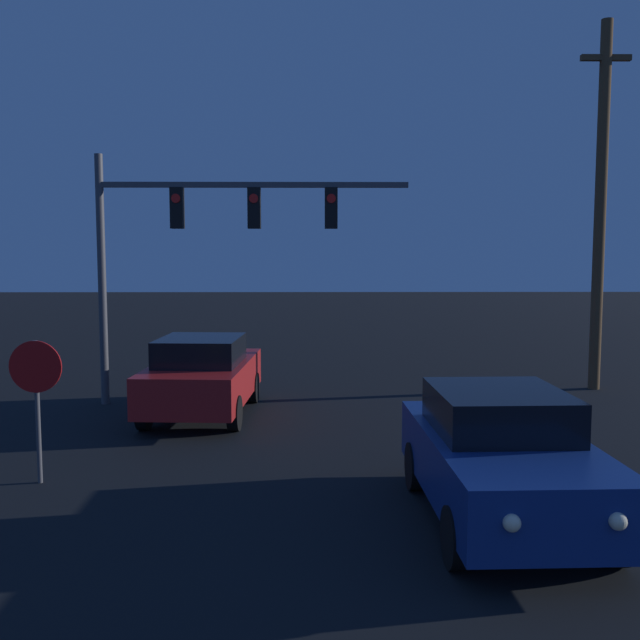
{
  "coord_description": "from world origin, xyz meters",
  "views": [
    {
      "loc": [
        -0.14,
        0.06,
        3.45
      ],
      "look_at": [
        0.0,
        12.41,
        2.25
      ],
      "focal_mm": 40.0,
      "sensor_mm": 36.0,
      "label": 1
    }
  ],
  "objects_px": {
    "car_near": "(501,456)",
    "stop_sign": "(36,384)",
    "car_far": "(203,375)",
    "traffic_signal_mast": "(198,230)",
    "utility_pole": "(600,204)"
  },
  "relations": [
    {
      "from": "traffic_signal_mast",
      "to": "utility_pole",
      "type": "xyz_separation_m",
      "value": [
        9.6,
        1.64,
        0.7
      ]
    },
    {
      "from": "traffic_signal_mast",
      "to": "utility_pole",
      "type": "relative_size",
      "value": 0.77
    },
    {
      "from": "traffic_signal_mast",
      "to": "stop_sign",
      "type": "xyz_separation_m",
      "value": [
        -1.54,
        -5.54,
        -2.4
      ]
    },
    {
      "from": "car_near",
      "to": "utility_pole",
      "type": "height_order",
      "value": "utility_pole"
    },
    {
      "from": "car_far",
      "to": "traffic_signal_mast",
      "type": "distance_m",
      "value": 3.28
    },
    {
      "from": "car_far",
      "to": "utility_pole",
      "type": "bearing_deg",
      "value": 19.94
    },
    {
      "from": "car_near",
      "to": "utility_pole",
      "type": "bearing_deg",
      "value": -119.69
    },
    {
      "from": "traffic_signal_mast",
      "to": "utility_pole",
      "type": "height_order",
      "value": "utility_pole"
    },
    {
      "from": "traffic_signal_mast",
      "to": "utility_pole",
      "type": "bearing_deg",
      "value": 9.67
    },
    {
      "from": "car_far",
      "to": "utility_pole",
      "type": "xyz_separation_m",
      "value": [
        9.37,
        2.81,
        3.75
      ]
    },
    {
      "from": "car_near",
      "to": "traffic_signal_mast",
      "type": "height_order",
      "value": "traffic_signal_mast"
    },
    {
      "from": "car_far",
      "to": "traffic_signal_mast",
      "type": "height_order",
      "value": "traffic_signal_mast"
    },
    {
      "from": "car_far",
      "to": "stop_sign",
      "type": "relative_size",
      "value": 2.03
    },
    {
      "from": "car_near",
      "to": "stop_sign",
      "type": "height_order",
      "value": "stop_sign"
    },
    {
      "from": "utility_pole",
      "to": "stop_sign",
      "type": "bearing_deg",
      "value": -147.21
    }
  ]
}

